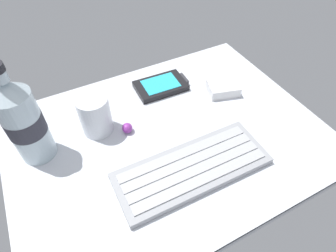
{
  "coord_description": "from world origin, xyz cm",
  "views": [
    {
      "loc": [
        -17.75,
        -33.96,
        44.67
      ],
      "look_at": [
        0.0,
        0.0,
        3.0
      ],
      "focal_mm": 30.19,
      "sensor_mm": 36.0,
      "label": 1
    }
  ],
  "objects": [
    {
      "name": "juice_cup",
      "position": [
        -12.18,
        8.53,
        3.91
      ],
      "size": [
        6.4,
        6.4,
        8.5
      ],
      "color": "silver",
      "rests_on": "ground_plane"
    },
    {
      "name": "trackball_mouse",
      "position": [
        -7.0,
        5.0,
        1.1
      ],
      "size": [
        2.2,
        2.2,
        2.2
      ],
      "primitive_type": "sphere",
      "color": "purple",
      "rests_on": "ground_plane"
    },
    {
      "name": "keyboard",
      "position": [
        -0.37,
        -9.71,
        0.81
      ],
      "size": [
        29.16,
        11.43,
        1.7
      ],
      "color": "#93969B",
      "rests_on": "ground_plane"
    },
    {
      "name": "charger_block",
      "position": [
        18.15,
        6.35,
        1.2
      ],
      "size": [
        8.31,
        7.36,
        2.4
      ],
      "primitive_type": "cube",
      "rotation": [
        0.0,
        0.0,
        -0.29
      ],
      "color": "white",
      "rests_on": "ground_plane"
    },
    {
      "name": "water_bottle",
      "position": [
        -24.43,
        7.87,
        9.01
      ],
      "size": [
        6.73,
        6.73,
        20.8
      ],
      "color": "silver",
      "rests_on": "ground_plane"
    },
    {
      "name": "ground_plane",
      "position": [
        0.0,
        -0.23,
        -0.99
      ],
      "size": [
        64.0,
        48.0,
        2.8
      ],
      "color": "silver"
    },
    {
      "name": "handheld_device",
      "position": [
        5.7,
        14.48,
        0.73
      ],
      "size": [
        13.03,
        8.09,
        1.5
      ],
      "color": "black",
      "rests_on": "ground_plane"
    }
  ]
}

